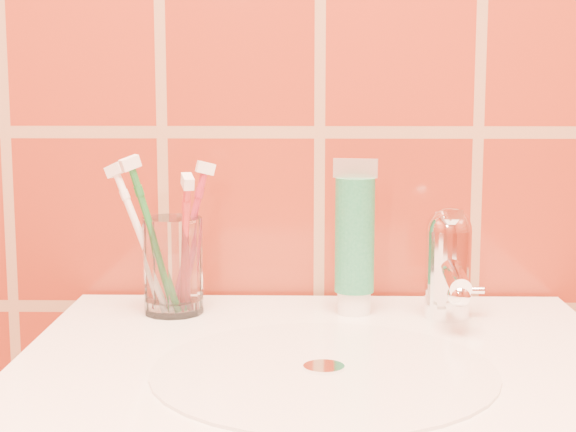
{
  "coord_description": "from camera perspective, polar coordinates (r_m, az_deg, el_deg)",
  "views": [
    {
      "loc": [
        -0.02,
        0.18,
        1.1
      ],
      "look_at": [
        -0.03,
        1.08,
        0.96
      ],
      "focal_mm": 55.0,
      "sensor_mm": 36.0,
      "label": 1
    }
  ],
  "objects": [
    {
      "name": "toothbrush_0",
      "position": [
        0.97,
        -9.4,
        -1.5
      ],
      "size": [
        0.14,
        0.12,
        0.17
      ],
      "primitive_type": null,
      "rotation": [
        0.41,
        0.0,
        -1.95
      ],
      "color": "white",
      "rests_on": "glass_tumbler"
    },
    {
      "name": "toothbrush_3",
      "position": [
        0.94,
        -6.7,
        -1.96
      ],
      "size": [
        0.07,
        0.12,
        0.18
      ],
      "primitive_type": null,
      "rotation": [
        0.31,
        0.0,
        0.32
      ],
      "color": "#AE2529",
      "rests_on": "glass_tumbler"
    },
    {
      "name": "toothbrush_2",
      "position": [
        0.94,
        -8.64,
        -1.42
      ],
      "size": [
        0.12,
        0.11,
        0.19
      ],
      "primitive_type": null,
      "rotation": [
        0.3,
        0.0,
        -0.99
      ],
      "color": "#1E712D",
      "rests_on": "glass_tumbler"
    },
    {
      "name": "glass_tumbler",
      "position": [
        0.96,
        -7.45,
        -3.2
      ],
      "size": [
        0.08,
        0.08,
        0.11
      ],
      "primitive_type": "cylinder",
      "rotation": [
        0.0,
        0.0,
        0.19
      ],
      "color": "white",
      "rests_on": "pedestal_sink"
    },
    {
      "name": "toothpaste_tube",
      "position": [
        0.95,
        4.33,
        -1.68
      ],
      "size": [
        0.05,
        0.04,
        0.17
      ],
      "rotation": [
        0.0,
        0.0,
        -0.17
      ],
      "color": "white",
      "rests_on": "pedestal_sink"
    },
    {
      "name": "faucet",
      "position": [
        0.94,
        10.36,
        -2.8
      ],
      "size": [
        0.05,
        0.11,
        0.12
      ],
      "color": "white",
      "rests_on": "pedestal_sink"
    },
    {
      "name": "toothbrush_1",
      "position": [
        0.97,
        -6.43,
        -1.37
      ],
      "size": [
        0.09,
        0.08,
        0.17
      ],
      "primitive_type": null,
      "rotation": [
        0.25,
        0.0,
        1.88
      ],
      "color": "#A52339",
      "rests_on": "glass_tumbler"
    }
  ]
}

